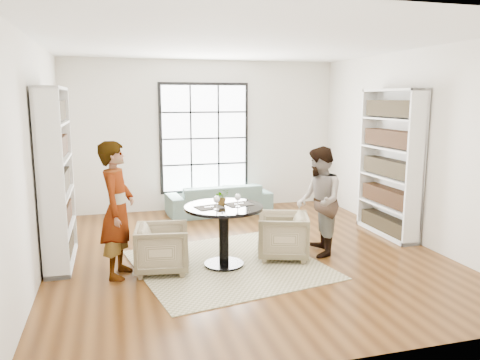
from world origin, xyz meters
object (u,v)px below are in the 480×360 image
object	(u,v)px
pedestal_table	(224,223)
wine_glass_left	(217,200)
person_right	(319,201)
armchair_right	(282,236)
armchair_left	(163,248)
person_left	(117,210)
sofa	(219,199)
wine_glass_right	(238,198)
flower_centerpiece	(222,197)

from	to	relation	value
pedestal_table	wine_glass_left	size ratio (longest dim) A/B	5.67
pedestal_table	wine_glass_left	world-z (taller)	wine_glass_left
pedestal_table	person_right	bearing A→B (deg)	4.05
armchair_right	person_right	world-z (taller)	person_right
armchair_left	person_left	size ratio (longest dim) A/B	0.40
sofa	wine_glass_right	xyz separation A→B (m)	(-0.43, -3.00, 0.67)
pedestal_table	person_left	size ratio (longest dim) A/B	0.61
person_right	flower_centerpiece	xyz separation A→B (m)	(-1.44, -0.03, 0.15)
armchair_right	wine_glass_left	distance (m)	1.24
sofa	armchair_right	world-z (taller)	armchair_right
pedestal_table	armchair_left	xyz separation A→B (m)	(-0.82, 0.01, -0.29)
sofa	armchair_right	bearing A→B (deg)	91.50
armchair_right	wine_glass_left	bearing A→B (deg)	-55.37
armchair_right	person_left	bearing A→B (deg)	-68.88
sofa	armchair_right	distance (m)	2.81
sofa	person_left	size ratio (longest dim) A/B	1.16
person_left	sofa	bearing A→B (deg)	-17.98
sofa	person_right	bearing A→B (deg)	102.32
pedestal_table	wine_glass_right	world-z (taller)	wine_glass_right
wine_glass_right	flower_centerpiece	bearing A→B (deg)	135.19
wine_glass_right	person_left	bearing A→B (deg)	175.53
sofa	person_left	xyz separation A→B (m)	(-1.97, -2.88, 0.57)
pedestal_table	wine_glass_right	size ratio (longest dim) A/B	5.95
sofa	flower_centerpiece	xyz separation A→B (m)	(-0.60, -2.82, 0.65)
wine_glass_left	armchair_left	bearing A→B (deg)	163.71
person_left	wine_glass_left	xyz separation A→B (m)	(1.23, -0.20, 0.10)
flower_centerpiece	sofa	bearing A→B (deg)	77.92
sofa	person_left	distance (m)	3.53
wine_glass_right	flower_centerpiece	distance (m)	0.25
person_left	wine_glass_left	size ratio (longest dim) A/B	9.37
pedestal_table	person_left	world-z (taller)	person_left
person_right	wine_glass_right	xyz separation A→B (m)	(-1.27, -0.21, 0.17)
pedestal_table	wine_glass_right	distance (m)	0.41
wine_glass_left	armchair_right	bearing A→B (deg)	15.71
sofa	armchair_left	bearing A→B (deg)	59.44
sofa	wine_glass_right	world-z (taller)	wine_glass_right
armchair_right	flower_centerpiece	distance (m)	1.09
armchair_left	flower_centerpiece	size ratio (longest dim) A/B	3.21
pedestal_table	person_right	xyz separation A→B (m)	(1.43, 0.10, 0.19)
person_left	wine_glass_right	distance (m)	1.54
person_left	person_right	distance (m)	2.81
armchair_right	flower_centerpiece	xyz separation A→B (m)	(-0.89, -0.03, 0.62)
pedestal_table	person_left	distance (m)	1.40
person_left	flower_centerpiece	size ratio (longest dim) A/B	8.06
person_right	person_left	bearing A→B (deg)	-74.08
armchair_left	person_right	distance (m)	2.30
armchair_left	wine_glass_right	bearing A→B (deg)	-88.97
armchair_left	armchair_right	world-z (taller)	armchair_right
armchair_left	wine_glass_right	distance (m)	1.19
sofa	wine_glass_left	world-z (taller)	wine_glass_left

